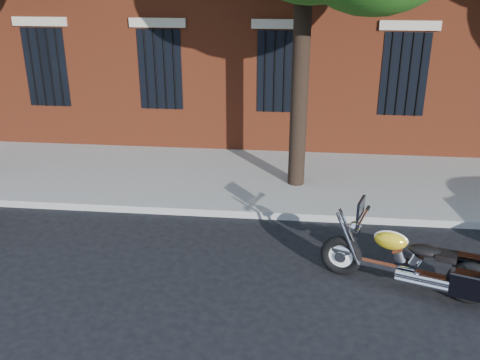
# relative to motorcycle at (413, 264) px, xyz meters

# --- Properties ---
(ground) EXTENTS (120.00, 120.00, 0.00)m
(ground) POSITION_rel_motorcycle_xyz_m (-2.29, 0.92, -0.46)
(ground) COLOR black
(ground) RESTS_ON ground
(curb) EXTENTS (40.00, 0.16, 0.15)m
(curb) POSITION_rel_motorcycle_xyz_m (-2.29, 2.30, -0.39)
(curb) COLOR gray
(curb) RESTS_ON ground
(sidewalk) EXTENTS (40.00, 3.60, 0.15)m
(sidewalk) POSITION_rel_motorcycle_xyz_m (-2.29, 4.18, -0.39)
(sidewalk) COLOR gray
(sidewalk) RESTS_ON ground
(motorcycle) EXTENTS (2.50, 1.33, 1.36)m
(motorcycle) POSITION_rel_motorcycle_xyz_m (0.00, 0.00, 0.00)
(motorcycle) COLOR black
(motorcycle) RESTS_ON ground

